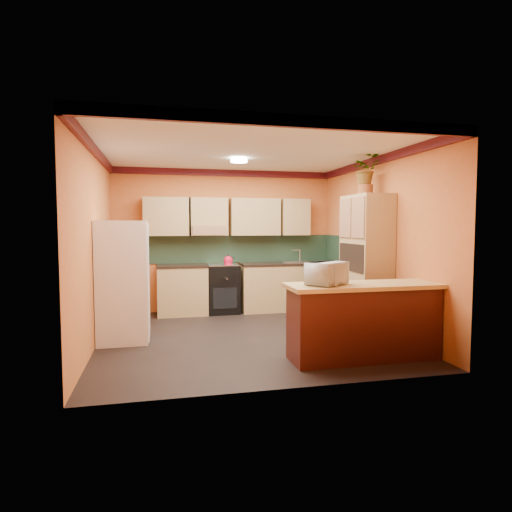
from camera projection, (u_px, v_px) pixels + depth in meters
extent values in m
plane|color=black|center=(247.00, 336.00, 6.32)|extent=(4.20, 4.20, 0.00)
cube|color=white|center=(247.00, 151.00, 6.14)|extent=(4.20, 4.20, 0.04)
cube|color=#D57139|center=(225.00, 240.00, 8.27)|extent=(4.20, 0.04, 2.70)
cube|color=#D57139|center=(289.00, 254.00, 4.19)|extent=(4.20, 0.04, 2.70)
cube|color=#D57139|center=(94.00, 247.00, 5.77)|extent=(0.04, 4.20, 2.70)
cube|color=#D57139|center=(378.00, 244.00, 6.69)|extent=(0.04, 4.20, 2.70)
cube|color=#1C3326|center=(238.00, 249.00, 8.33)|extent=(3.70, 0.02, 0.53)
cube|color=#1C3326|center=(340.00, 250.00, 8.06)|extent=(0.02, 1.40, 0.53)
cube|color=tan|center=(232.00, 217.00, 8.10)|extent=(3.10, 0.34, 0.70)
cylinder|color=white|center=(239.00, 160.00, 6.72)|extent=(0.26, 0.26, 0.06)
cube|color=tan|center=(255.00, 288.00, 8.16)|extent=(3.65, 0.60, 0.88)
cube|color=black|center=(255.00, 264.00, 8.13)|extent=(3.65, 0.62, 0.04)
cube|color=black|center=(223.00, 289.00, 8.02)|extent=(0.58, 0.58, 0.91)
cube|color=silver|center=(294.00, 262.00, 8.30)|extent=(0.48, 0.40, 0.03)
cube|color=tan|center=(335.00, 293.00, 7.60)|extent=(0.60, 0.80, 0.88)
cube|color=black|center=(336.00, 267.00, 7.57)|extent=(0.62, 0.80, 0.04)
cube|color=white|center=(123.00, 281.00, 5.99)|extent=(0.68, 0.66, 1.70)
cube|color=tan|center=(366.00, 264.00, 6.57)|extent=(0.48, 0.90, 2.10)
cylinder|color=brown|center=(366.00, 190.00, 6.54)|extent=(0.22, 0.22, 0.16)
imported|color=tan|center=(366.00, 170.00, 6.51)|extent=(0.50, 0.46, 0.46)
cube|color=#491411|center=(363.00, 323.00, 5.22)|extent=(1.80, 0.55, 0.88)
cube|color=#DAB96A|center=(364.00, 286.00, 5.19)|extent=(1.90, 0.65, 0.05)
imported|color=white|center=(327.00, 273.00, 5.07)|extent=(0.59, 0.56, 0.27)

